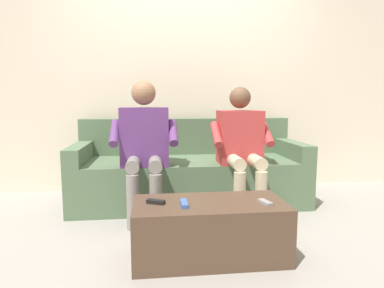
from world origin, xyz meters
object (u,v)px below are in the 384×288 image
Objects in this scene: remote_blue at (184,203)px; remote_gray at (265,202)px; coffee_table at (209,229)px; couch at (189,173)px; person_left_seated at (241,142)px; person_right_seated at (144,141)px; remote_black at (156,202)px.

remote_gray is (-0.51, 0.03, -0.00)m from remote_blue.
coffee_table is 0.26m from remote_blue.
remote_gray is (-0.34, 1.32, 0.09)m from couch.
person_right_seated reaches higher than person_left_seated.
remote_gray reaches higher than coffee_table.
coffee_table is at bearing -155.22° from remote_black.
remote_black reaches higher than remote_gray.
remote_black is at bearing 74.46° from couch.
remote_blue is at bearing -170.28° from remote_black.
coffee_table is at bearing 63.18° from person_left_seated.
couch is at bearing 179.73° from remote_gray.
coffee_table is 1.06m from person_left_seated.
person_left_seated reaches higher than couch.
remote_blue is (0.17, 0.04, 0.19)m from coffee_table.
couch is 0.71m from person_right_seated.
couch is 15.40× the size of remote_blue.
couch reaches higher than remote_black.
person_right_seated is (0.43, 0.43, 0.38)m from couch.
person_left_seated is at bearing -106.34° from remote_black.
remote_black is at bearing -1.44° from coffee_table.
person_right_seated reaches higher than remote_black.
couch reaches higher than coffee_table.
person_right_seated is 10.38× the size of remote_gray.
remote_blue is (0.17, 1.28, 0.09)m from couch.
remote_gray is (0.09, 0.93, -0.27)m from person_left_seated.
couch is at bearing -90.00° from coffee_table.
coffee_table is at bearing -76.08° from remote_blue.
remote_blue is at bearing 14.35° from coffee_table.
person_left_seated is 1.11m from remote_blue.
person_right_seated reaches higher than couch.
couch reaches higher than remote_blue.
remote_gray is (-0.34, 0.08, 0.19)m from coffee_table.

